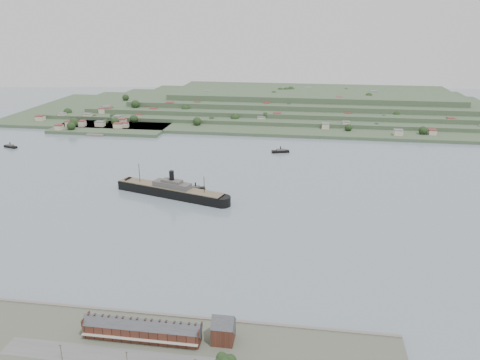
# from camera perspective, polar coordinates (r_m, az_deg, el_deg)

# --- Properties ---
(ground) EXTENTS (1400.00, 1400.00, 0.00)m
(ground) POSITION_cam_1_polar(r_m,az_deg,el_deg) (374.82, -1.65, -3.24)
(ground) COLOR slate
(ground) RESTS_ON ground
(terrace_row) EXTENTS (55.60, 9.80, 11.07)m
(terrace_row) POSITION_cam_1_polar(r_m,az_deg,el_deg) (231.80, -11.84, -17.44)
(terrace_row) COLOR #452318
(terrace_row) RESTS_ON ground
(gabled_building) EXTENTS (10.40, 10.18, 14.09)m
(gabled_building) POSITION_cam_1_polar(r_m,az_deg,el_deg) (225.41, -2.05, -17.75)
(gabled_building) COLOR #452318
(gabled_building) RESTS_ON ground
(far_peninsula) EXTENTS (760.00, 309.00, 30.00)m
(far_peninsula) POSITION_cam_1_polar(r_m,az_deg,el_deg) (746.13, 5.82, 9.09)
(far_peninsula) COLOR #364C32
(far_peninsula) RESTS_ON ground
(steamship) EXTENTS (110.12, 43.97, 27.10)m
(steamship) POSITION_cam_1_polar(r_m,az_deg,el_deg) (400.06, -8.82, -1.21)
(steamship) COLOR black
(steamship) RESTS_ON ground
(tugboat) EXTENTS (17.22, 9.79, 7.51)m
(tugboat) POSITION_cam_1_polar(r_m,az_deg,el_deg) (409.32, -5.44, -1.05)
(tugboat) COLOR black
(tugboat) RESTS_ON ground
(ferry_west) EXTENTS (18.34, 10.47, 6.64)m
(ferry_west) POSITION_cam_1_polar(r_m,az_deg,el_deg) (602.92, -26.19, 3.70)
(ferry_west) COLOR black
(ferry_west) RESTS_ON ground
(ferry_east) EXTENTS (20.00, 10.61, 7.23)m
(ferry_east) POSITION_cam_1_polar(r_m,az_deg,el_deg) (523.32, 4.95, 3.53)
(ferry_east) COLOR black
(ferry_east) RESTS_ON ground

